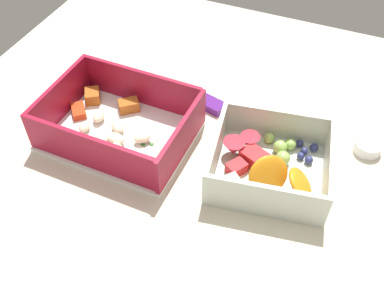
# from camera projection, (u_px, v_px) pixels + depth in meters

# --- Properties ---
(table_surface) EXTENTS (0.80, 0.80, 0.02)m
(table_surface) POSITION_uv_depth(u_px,v_px,m) (197.00, 167.00, 0.61)
(table_surface) COLOR beige
(table_surface) RESTS_ON ground
(pasta_container) EXTENTS (0.20, 0.15, 0.06)m
(pasta_container) POSITION_uv_depth(u_px,v_px,m) (119.00, 126.00, 0.62)
(pasta_container) COLOR white
(pasta_container) RESTS_ON table_surface
(fruit_bowl) EXTENTS (0.17, 0.16, 0.06)m
(fruit_bowl) POSITION_uv_depth(u_px,v_px,m) (268.00, 164.00, 0.58)
(fruit_bowl) COLOR silver
(fruit_bowl) RESTS_ON table_surface
(candy_bar) EXTENTS (0.07, 0.04, 0.01)m
(candy_bar) POSITION_uv_depth(u_px,v_px,m) (203.00, 101.00, 0.68)
(candy_bar) COLOR #51197A
(candy_bar) RESTS_ON table_surface
(paper_cup_liner) EXTENTS (0.04, 0.04, 0.02)m
(paper_cup_liner) POSITION_uv_depth(u_px,v_px,m) (368.00, 147.00, 0.61)
(paper_cup_liner) COLOR white
(paper_cup_liner) RESTS_ON table_surface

